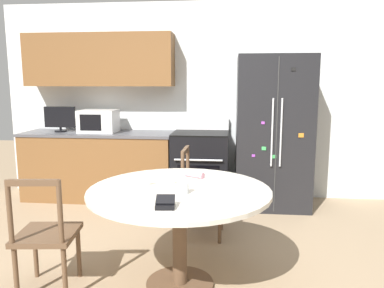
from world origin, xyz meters
name	(u,v)px	position (x,y,z in m)	size (l,w,h in m)	color
back_wall	(170,91)	(-0.31, 2.59, 1.44)	(5.20, 0.44, 2.60)	silver
kitchen_counter	(100,165)	(-1.22, 2.29, 0.45)	(1.99, 0.64, 0.90)	brown
refrigerator	(273,132)	(1.05, 2.22, 0.94)	(0.90, 0.74, 1.87)	black
oven_range	(200,167)	(0.14, 2.26, 0.47)	(0.71, 0.68, 1.08)	black
microwave	(98,121)	(-1.21, 2.29, 1.05)	(0.48, 0.36, 0.29)	white
countertop_tv	(60,118)	(-1.73, 2.29, 1.08)	(0.42, 0.16, 0.33)	black
dining_table	(179,205)	(0.15, 0.19, 0.64)	(1.36, 1.36, 0.77)	beige
dining_chair_left	(46,235)	(-0.82, 0.02, 0.43)	(0.46, 0.46, 0.90)	brown
dining_chair_far	(201,194)	(0.23, 1.17, 0.43)	(0.43, 0.43, 0.90)	brown
candle_glass	(183,188)	(0.19, 0.08, 0.81)	(0.09, 0.09, 0.09)	silver
folded_napkin	(194,174)	(0.23, 0.54, 0.80)	(0.18, 0.13, 0.05)	pink
wallet	(165,203)	(0.12, -0.23, 0.80)	(0.13, 0.14, 0.07)	black
mail_stack	(160,178)	(-0.05, 0.45, 0.78)	(0.32, 0.36, 0.02)	white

